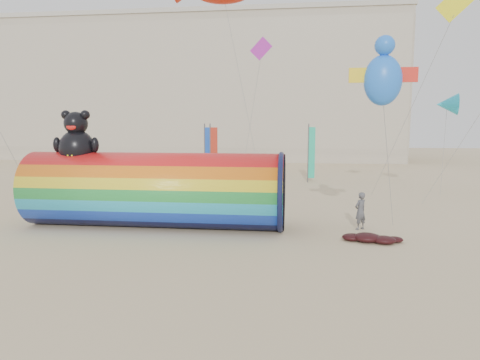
# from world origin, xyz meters

# --- Properties ---
(ground) EXTENTS (160.00, 160.00, 0.00)m
(ground) POSITION_xyz_m (0.00, 0.00, 0.00)
(ground) COLOR #CCB58C
(ground) RESTS_ON ground
(hotel_building) EXTENTS (60.40, 15.40, 20.60)m
(hotel_building) POSITION_xyz_m (-12.00, 45.95, 10.31)
(hotel_building) COLOR #B7AD99
(hotel_building) RESTS_ON ground
(windsock_assembly) EXTENTS (12.86, 3.92, 5.93)m
(windsock_assembly) POSITION_xyz_m (-3.76, 1.24, 1.97)
(windsock_assembly) COLOR red
(windsock_assembly) RESTS_ON ground
(kite_handler) EXTENTS (0.80, 0.77, 1.85)m
(kite_handler) POSITION_xyz_m (6.40, 1.82, 0.93)
(kite_handler) COLOR #4B4C52
(kite_handler) RESTS_ON ground
(fabric_bundle) EXTENTS (2.62, 1.35, 0.41)m
(fabric_bundle) POSITION_xyz_m (6.56, -0.44, 0.17)
(fabric_bundle) COLOR #3D0B0D
(fabric_bundle) RESTS_ON ground
(festival_banners) EXTENTS (9.16, 4.67, 5.20)m
(festival_banners) POSITION_xyz_m (-0.83, 16.17, 2.64)
(festival_banners) COLOR #59595E
(festival_banners) RESTS_ON ground
(flying_kites) EXTENTS (28.33, 14.11, 8.75)m
(flying_kites) POSITION_xyz_m (3.27, 6.60, 11.44)
(flying_kites) COLOR red
(flying_kites) RESTS_ON ground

